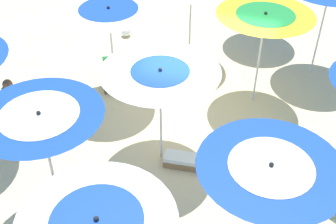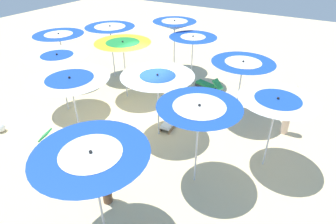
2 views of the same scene
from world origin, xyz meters
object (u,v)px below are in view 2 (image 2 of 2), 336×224
beach_umbrella_5 (242,67)px  beachgoer_1 (104,176)px  beach_umbrella_8 (193,40)px  beach_umbrella_10 (110,30)px  beach_umbrella_2 (277,105)px  lounger_2 (208,85)px  beach_umbrella_0 (92,160)px  lounger_3 (62,141)px  beachgoer_0 (290,109)px  beach_ball (0,128)px  beach_umbrella_3 (71,85)px  beach_umbrella_6 (58,60)px  beach_umbrella_11 (175,25)px  beach_umbrella_7 (123,46)px  lounger_0 (171,120)px  beach_umbrella_4 (158,81)px  beach_umbrella_9 (59,38)px  beach_umbrella_1 (199,112)px

beach_umbrella_5 → beachgoer_1: (-1.52, -5.39, -1.21)m
beach_umbrella_8 → beach_umbrella_10: (-3.61, -1.06, 0.18)m
beach_umbrella_2 → lounger_2: size_ratio=1.66×
beach_umbrella_0 → lounger_3: bearing=152.4°
beachgoer_0 → beach_ball: beachgoer_0 is taller
beach_umbrella_3 → beach_umbrella_8: size_ratio=1.07×
beach_umbrella_6 → beachgoer_1: (4.39, -2.73, -1.18)m
lounger_3 → beach_umbrella_3: bearing=9.9°
beach_umbrella_11 → lounger_3: beach_umbrella_11 is taller
beach_umbrella_7 → beachgoer_1: bearing=-57.5°
beachgoer_0 → lounger_0: bearing=-101.5°
beach_ball → beach_umbrella_4: bearing=29.0°
beach_umbrella_9 → beachgoer_1: 7.81m
lounger_3 → beachgoer_1: (2.76, -0.99, 0.66)m
beach_umbrella_2 → beach_umbrella_8: size_ratio=0.99×
beach_umbrella_5 → lounger_3: (-4.28, -4.40, -1.87)m
beach_umbrella_4 → lounger_3: size_ratio=1.73×
beach_umbrella_8 → lounger_3: 6.63m
beach_umbrella_10 → beach_ball: size_ratio=8.17×
beach_umbrella_6 → beach_umbrella_2: bearing=5.3°
beach_umbrella_10 → lounger_0: size_ratio=1.81×
beach_ball → beach_umbrella_10: bearing=85.5°
beach_umbrella_8 → beach_umbrella_9: beach_umbrella_9 is taller
beach_ball → beach_umbrella_11: bearing=71.7°
beach_umbrella_9 → beach_umbrella_7: bearing=5.1°
beach_umbrella_9 → lounger_2: 6.78m
beach_umbrella_9 → lounger_2: bearing=24.3°
beach_umbrella_4 → beach_umbrella_3: bearing=-135.3°
beach_umbrella_6 → lounger_0: size_ratio=1.68×
beach_umbrella_2 → lounger_3: size_ratio=1.73×
beach_umbrella_11 → beachgoer_0: 6.73m
lounger_3 → beachgoer_0: beachgoer_0 is taller
beach_umbrella_2 → beach_umbrella_3: 5.70m
lounger_2 → beachgoer_1: (0.36, -7.15, 0.65)m
beach_umbrella_0 → beach_umbrella_4: (-0.99, 3.88, -0.19)m
beach_umbrella_0 → lounger_0: bearing=100.9°
beach_umbrella_1 → beach_umbrella_3: size_ratio=1.00×
beach_umbrella_7 → beach_ball: bearing=-117.4°
beach_umbrella_4 → beachgoer_1: 3.37m
beach_umbrella_1 → beach_umbrella_8: 6.03m
beach_umbrella_9 → beach_umbrella_11: size_ratio=0.92×
beach_umbrella_6 → beach_umbrella_7: beach_umbrella_7 is taller
beach_umbrella_3 → lounger_3: 2.09m
beach_umbrella_5 → beach_umbrella_10: bearing=173.6°
beach_umbrella_10 → beachgoer_0: beach_umbrella_10 is taller
beach_umbrella_3 → beach_umbrella_6: size_ratio=1.06×
beach_umbrella_1 → beach_umbrella_5: beach_umbrella_1 is taller
beach_umbrella_5 → lounger_2: (-1.88, 1.75, -1.86)m
lounger_2 → beach_umbrella_4: bearing=105.9°
beach_umbrella_1 → beach_umbrella_2: beach_umbrella_1 is taller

